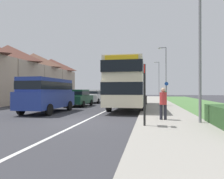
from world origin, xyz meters
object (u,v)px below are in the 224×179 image
(pedestrian_walking_away, at_px, (164,96))
(street_lamp_near, at_px, (198,18))
(parked_car_white, at_px, (94,96))
(cycle_route_sign, at_px, (166,91))
(double_decker_bus, at_px, (130,83))
(pedestrian_at_stop, at_px, (163,102))
(street_lamp_far, at_px, (159,77))
(parked_car_dark_green, at_px, (78,97))
(parked_van_blue, at_px, (48,93))
(bus_stop_sign, at_px, (145,90))
(street_lamp_mid, at_px, (165,70))

(pedestrian_walking_away, distance_m, street_lamp_near, 11.06)
(parked_car_white, height_order, cycle_route_sign, cycle_route_sign)
(double_decker_bus, bearing_deg, pedestrian_at_stop, -72.95)
(pedestrian_walking_away, relative_size, street_lamp_far, 0.21)
(double_decker_bus, height_order, parked_car_dark_green, double_decker_bus)
(pedestrian_at_stop, relative_size, street_lamp_far, 0.21)
(pedestrian_at_stop, bearing_deg, pedestrian_walking_away, 85.40)
(parked_van_blue, relative_size, pedestrian_at_stop, 3.07)
(parked_van_blue, bearing_deg, parked_car_dark_green, 87.85)
(parked_van_blue, distance_m, street_lamp_far, 35.72)
(parked_car_white, xyz_separation_m, street_lamp_near, (8.80, -14.50, 3.88))
(pedestrian_walking_away, bearing_deg, parked_van_blue, -140.68)
(parked_car_dark_green, height_order, pedestrian_at_stop, pedestrian_at_stop)
(bus_stop_sign, xyz_separation_m, street_lamp_far, (2.37, 39.12, 3.04))
(parked_car_dark_green, height_order, pedestrian_walking_away, pedestrian_walking_away)
(parked_car_dark_green, bearing_deg, pedestrian_at_stop, -49.07)
(pedestrian_walking_away, relative_size, street_lamp_mid, 0.22)
(parked_van_blue, height_order, bus_stop_sign, bus_stop_sign)
(pedestrian_at_stop, bearing_deg, parked_car_dark_green, 130.93)
(parked_car_white, relative_size, street_lamp_far, 0.50)
(parked_car_dark_green, height_order, parked_car_white, parked_car_dark_green)
(cycle_route_sign, bearing_deg, pedestrian_at_stop, -95.40)
(pedestrian_walking_away, height_order, cycle_route_sign, cycle_route_sign)
(double_decker_bus, bearing_deg, cycle_route_sign, 60.87)
(pedestrian_at_stop, bearing_deg, double_decker_bus, 107.05)
(parked_car_dark_green, height_order, street_lamp_near, street_lamp_near)
(pedestrian_at_stop, bearing_deg, parked_van_blue, 159.10)
(street_lamp_mid, bearing_deg, bus_stop_sign, -96.67)
(parked_van_blue, relative_size, parked_car_white, 1.27)
(parked_car_white, bearing_deg, parked_van_blue, -91.26)
(parked_car_dark_green, bearing_deg, street_lamp_near, -45.92)
(parked_van_blue, bearing_deg, street_lamp_near, -21.20)
(cycle_route_sign, xyz_separation_m, street_lamp_near, (0.13, -14.56, 3.34))
(parked_car_white, bearing_deg, bus_stop_sign, -67.54)
(parked_car_white, distance_m, street_lamp_far, 25.30)
(street_lamp_mid, bearing_deg, cycle_route_sign, -92.95)
(street_lamp_far, bearing_deg, double_decker_bus, -97.26)
(pedestrian_at_stop, distance_m, bus_stop_sign, 2.09)
(pedestrian_at_stop, height_order, street_lamp_mid, street_lamp_mid)
(parked_van_blue, xyz_separation_m, cycle_route_sign, (8.91, 11.05, 0.04))
(cycle_route_sign, xyz_separation_m, street_lamp_far, (0.19, 23.35, 3.15))
(street_lamp_far, bearing_deg, pedestrian_walking_away, -91.51)
(parked_car_dark_green, bearing_deg, street_lamp_mid, 49.60)
(parked_car_white, height_order, street_lamp_mid, street_lamp_mid)
(pedestrian_at_stop, relative_size, street_lamp_mid, 0.22)
(street_lamp_near, bearing_deg, double_decker_bus, 114.85)
(parked_van_blue, distance_m, bus_stop_sign, 8.23)
(pedestrian_walking_away, xyz_separation_m, bus_stop_sign, (-1.64, -11.58, 0.56))
(pedestrian_walking_away, distance_m, bus_stop_sign, 11.71)
(bus_stop_sign, bearing_deg, cycle_route_sign, 82.14)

